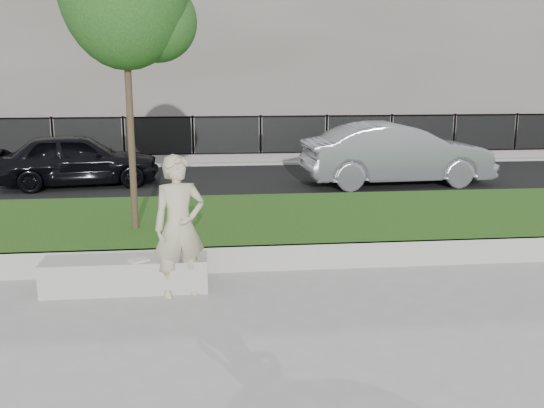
{
  "coord_description": "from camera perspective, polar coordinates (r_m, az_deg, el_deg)",
  "views": [
    {
      "loc": [
        -0.17,
        -7.77,
        2.98
      ],
      "look_at": [
        0.8,
        1.2,
        1.01
      ],
      "focal_mm": 40.0,
      "sensor_mm": 36.0,
      "label": 1
    }
  ],
  "objects": [
    {
      "name": "grass_kerb",
      "position": [
        9.24,
        -4.87,
        -5.24
      ],
      "size": [
        34.0,
        0.08,
        0.4
      ],
      "primitive_type": "cube",
      "color": "#9D9B93",
      "rests_on": "ground"
    },
    {
      "name": "book",
      "position": [
        8.47,
        -12.4,
        -5.17
      ],
      "size": [
        0.3,
        0.28,
        0.03
      ],
      "primitive_type": "cube",
      "rotation": [
        0.0,
        0.0,
        0.58
      ],
      "color": "beige",
      "rests_on": "stone_bench"
    },
    {
      "name": "street",
      "position": [
        16.54,
        -5.51,
        1.94
      ],
      "size": [
        34.0,
        7.0,
        0.04
      ],
      "primitive_type": "cube",
      "color": "black",
      "rests_on": "ground"
    },
    {
      "name": "car_silver",
      "position": [
        16.43,
        11.65,
        4.63
      ],
      "size": [
        5.07,
        2.04,
        1.64
      ],
      "primitive_type": "imported",
      "rotation": [
        0.0,
        0.0,
        1.63
      ],
      "color": "gray",
      "rests_on": "street"
    },
    {
      "name": "ground",
      "position": [
        8.33,
        -4.67,
        -8.7
      ],
      "size": [
        90.0,
        90.0,
        0.0
      ],
      "primitive_type": "plane",
      "color": "gray",
      "rests_on": "ground"
    },
    {
      "name": "grass_bank",
      "position": [
        11.13,
        -5.13,
        -2.21
      ],
      "size": [
        34.0,
        4.0,
        0.4
      ],
      "primitive_type": "cube",
      "color": "black",
      "rests_on": "ground"
    },
    {
      "name": "man",
      "position": [
        8.18,
        -8.71,
        -2.11
      ],
      "size": [
        0.8,
        0.64,
        1.92
      ],
      "primitive_type": "imported",
      "rotation": [
        0.0,
        0.0,
        0.29
      ],
      "color": "#B6AD8C",
      "rests_on": "ground"
    },
    {
      "name": "car_dark",
      "position": [
        16.68,
        -17.83,
        4.02
      ],
      "size": [
        4.36,
        2.31,
        1.41
      ],
      "primitive_type": "imported",
      "rotation": [
        0.0,
        0.0,
        1.73
      ],
      "color": "black",
      "rests_on": "street"
    },
    {
      "name": "iron_fence",
      "position": [
        19.92,
        -5.68,
        5.22
      ],
      "size": [
        32.0,
        0.3,
        1.5
      ],
      "color": "slate",
      "rests_on": "far_pavement"
    },
    {
      "name": "building_facade",
      "position": [
        27.85,
        -6.08,
        16.39
      ],
      "size": [
        34.0,
        10.0,
        10.0
      ],
      "primitive_type": "cube",
      "color": "#5C5650",
      "rests_on": "ground"
    },
    {
      "name": "stone_bench",
      "position": [
        8.7,
        -13.57,
        -6.46
      ],
      "size": [
        2.25,
        0.56,
        0.46
      ],
      "primitive_type": "cube",
      "color": "#9D9B93",
      "rests_on": "ground"
    },
    {
      "name": "far_pavement",
      "position": [
        20.98,
        -5.69,
        4.24
      ],
      "size": [
        34.0,
        3.0,
        0.12
      ],
      "primitive_type": "cube",
      "color": "gray",
      "rests_on": "ground"
    }
  ]
}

